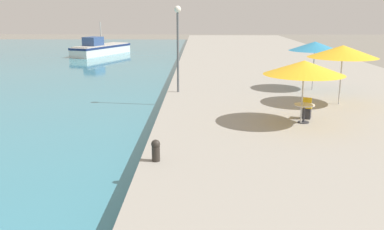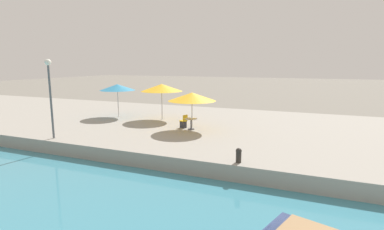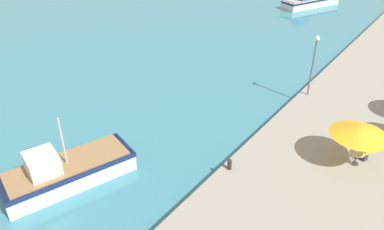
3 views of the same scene
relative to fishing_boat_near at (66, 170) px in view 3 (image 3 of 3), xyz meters
The scene contains 8 objects.
water_basin 34.52m from the fishing_boat_near, 128.40° to the left, with size 56.00×90.00×0.04m.
fishing_boat_near is the anchor object (origin of this frame).
fishing_boat_mid 44.19m from the fishing_boat_near, 94.26° to the left, with size 5.65×9.30×3.79m.
cafe_umbrella_pink 15.87m from the fishing_boat_near, 38.56° to the left, with size 3.10×3.10×2.47m.
cafe_table 15.92m from the fishing_boat_near, 38.61° to the left, with size 0.80×0.80×0.74m.
cafe_chair_left 16.54m from the fishing_boat_near, 39.84° to the left, with size 0.53×0.55×0.91m.
mooring_bollard 8.88m from the fishing_boat_near, 37.50° to the left, with size 0.26×0.26×0.65m.
lamppost 18.18m from the fishing_boat_near, 66.41° to the left, with size 0.36×0.36×4.56m.
Camera 3 is at (8.37, 1.16, 13.78)m, focal length 35.00 mm.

